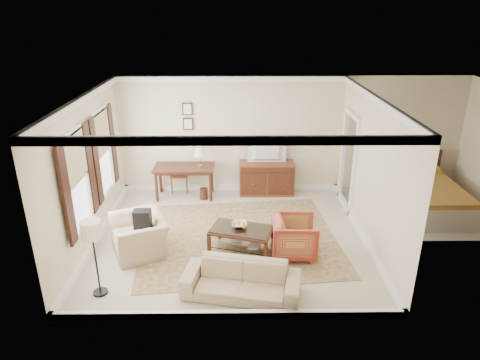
{
  "coord_description": "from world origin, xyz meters",
  "views": [
    {
      "loc": [
        0.11,
        -7.72,
        4.44
      ],
      "look_at": [
        0.2,
        0.3,
        1.15
      ],
      "focal_mm": 32.0,
      "sensor_mm": 36.0,
      "label": 1
    }
  ],
  "objects_px": {
    "striped_armchair": "(294,235)",
    "sofa": "(241,276)",
    "club_armchair": "(139,230)",
    "writing_desk": "(184,171)",
    "coffee_table": "(242,234)",
    "tv": "(267,145)",
    "sideboard": "(266,178)"
  },
  "relations": [
    {
      "from": "tv",
      "to": "sofa",
      "type": "height_order",
      "value": "tv"
    },
    {
      "from": "writing_desk",
      "to": "coffee_table",
      "type": "bearing_deg",
      "value": -61.99
    },
    {
      "from": "writing_desk",
      "to": "striped_armchair",
      "type": "relative_size",
      "value": 1.74
    },
    {
      "from": "striped_armchair",
      "to": "club_armchair",
      "type": "bearing_deg",
      "value": 89.24
    },
    {
      "from": "coffee_table",
      "to": "club_armchair",
      "type": "distance_m",
      "value": 1.96
    },
    {
      "from": "tv",
      "to": "coffee_table",
      "type": "distance_m",
      "value": 2.95
    },
    {
      "from": "writing_desk",
      "to": "striped_armchair",
      "type": "distance_m",
      "value": 3.6
    },
    {
      "from": "sideboard",
      "to": "striped_armchair",
      "type": "xyz_separation_m",
      "value": [
        0.33,
        -2.88,
        0.0
      ]
    },
    {
      "from": "striped_armchair",
      "to": "sofa",
      "type": "bearing_deg",
      "value": 142.17
    },
    {
      "from": "writing_desk",
      "to": "striped_armchair",
      "type": "xyz_separation_m",
      "value": [
        2.36,
        -2.71,
        -0.27
      ]
    },
    {
      "from": "coffee_table",
      "to": "striped_armchair",
      "type": "height_order",
      "value": "striped_armchair"
    },
    {
      "from": "sideboard",
      "to": "club_armchair",
      "type": "height_order",
      "value": "club_armchair"
    },
    {
      "from": "tv",
      "to": "sofa",
      "type": "relative_size",
      "value": 0.47
    },
    {
      "from": "tv",
      "to": "striped_armchair",
      "type": "height_order",
      "value": "tv"
    },
    {
      "from": "tv",
      "to": "club_armchair",
      "type": "relative_size",
      "value": 0.82
    },
    {
      "from": "striped_armchair",
      "to": "coffee_table",
      "type": "bearing_deg",
      "value": 84.17
    },
    {
      "from": "club_armchair",
      "to": "sofa",
      "type": "height_order",
      "value": "club_armchair"
    },
    {
      "from": "tv",
      "to": "striped_armchair",
      "type": "relative_size",
      "value": 1.07
    },
    {
      "from": "writing_desk",
      "to": "sofa",
      "type": "height_order",
      "value": "writing_desk"
    },
    {
      "from": "sideboard",
      "to": "tv",
      "type": "distance_m",
      "value": 0.87
    },
    {
      "from": "sideboard",
      "to": "tv",
      "type": "bearing_deg",
      "value": -90.0
    },
    {
      "from": "coffee_table",
      "to": "striped_armchair",
      "type": "xyz_separation_m",
      "value": [
        1.0,
        -0.14,
        0.04
      ]
    },
    {
      "from": "coffee_table",
      "to": "striped_armchair",
      "type": "bearing_deg",
      "value": -7.73
    },
    {
      "from": "sofa",
      "to": "club_armchair",
      "type": "bearing_deg",
      "value": 156.01
    },
    {
      "from": "writing_desk",
      "to": "tv",
      "type": "distance_m",
      "value": 2.12
    },
    {
      "from": "tv",
      "to": "striped_armchair",
      "type": "xyz_separation_m",
      "value": [
        0.33,
        -2.86,
        -0.86
      ]
    },
    {
      "from": "club_armchair",
      "to": "writing_desk",
      "type": "bearing_deg",
      "value": 143.12
    },
    {
      "from": "coffee_table",
      "to": "striped_armchair",
      "type": "distance_m",
      "value": 1.01
    },
    {
      "from": "coffee_table",
      "to": "sofa",
      "type": "distance_m",
      "value": 1.36
    },
    {
      "from": "sideboard",
      "to": "club_armchair",
      "type": "xyz_separation_m",
      "value": [
        -2.62,
        -2.74,
        0.06
      ]
    },
    {
      "from": "writing_desk",
      "to": "coffee_table",
      "type": "height_order",
      "value": "writing_desk"
    },
    {
      "from": "striped_armchair",
      "to": "sofa",
      "type": "xyz_separation_m",
      "value": [
        -1.02,
        -1.23,
        -0.05
      ]
    }
  ]
}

